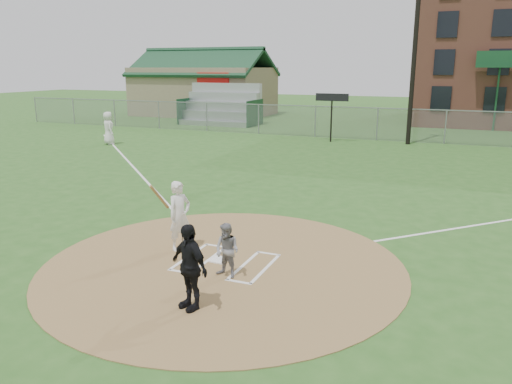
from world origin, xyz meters
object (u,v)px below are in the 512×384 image
at_px(home_plate, 220,260).
at_px(batter_at_plate, 180,216).
at_px(ondeck_player, 108,128).
at_px(catcher, 227,251).
at_px(umpire, 189,267).

bearing_deg(home_plate, batter_at_plate, 166.06).
xyz_separation_m(home_plate, batter_at_plate, (-1.26, 0.31, 0.87)).
xyz_separation_m(ondeck_player, batter_at_plate, (12.99, -13.71, -0.06)).
distance_m(catcher, ondeck_player, 20.95).
relative_size(home_plate, catcher, 0.35).
bearing_deg(catcher, umpire, -79.75).
height_order(umpire, ondeck_player, ondeck_player).
distance_m(ondeck_player, batter_at_plate, 18.89).
relative_size(umpire, ondeck_player, 0.87).
bearing_deg(batter_at_plate, ondeck_player, 133.46).
bearing_deg(umpire, batter_at_plate, 147.69).
bearing_deg(home_plate, umpire, -77.24).
bearing_deg(ondeck_player, batter_at_plate, 172.51).
bearing_deg(batter_at_plate, umpire, -56.06).
xyz_separation_m(home_plate, catcher, (0.57, -0.78, 0.59)).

